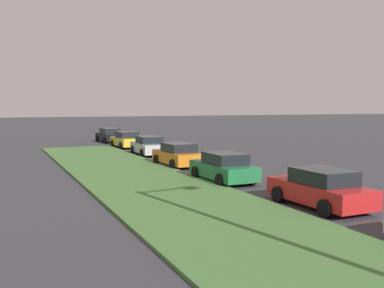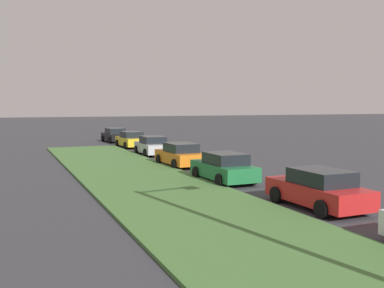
# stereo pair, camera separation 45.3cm
# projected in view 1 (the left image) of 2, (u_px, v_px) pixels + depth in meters

# --- Properties ---
(grass_median) EXTENTS (60.00, 6.00, 0.12)m
(grass_median) POSITION_uv_depth(u_px,v_px,m) (256.00, 238.00, 12.73)
(grass_median) COLOR #477238
(grass_median) RESTS_ON ground
(parked_car_red) EXTENTS (4.33, 2.07, 1.47)m
(parked_car_red) POSITION_uv_depth(u_px,v_px,m) (320.00, 189.00, 16.71)
(parked_car_red) COLOR red
(parked_car_red) RESTS_ON ground
(parked_car_green) EXTENTS (4.32, 2.05, 1.47)m
(parked_car_green) POSITION_uv_depth(u_px,v_px,m) (224.00, 167.00, 22.38)
(parked_car_green) COLOR #1E6B38
(parked_car_green) RESTS_ON ground
(parked_car_orange) EXTENTS (4.35, 2.12, 1.47)m
(parked_car_orange) POSITION_uv_depth(u_px,v_px,m) (178.00, 155.00, 28.05)
(parked_car_orange) COLOR orange
(parked_car_orange) RESTS_ON ground
(parked_car_silver) EXTENTS (4.35, 2.12, 1.47)m
(parked_car_silver) POSITION_uv_depth(u_px,v_px,m) (149.00, 146.00, 34.30)
(parked_car_silver) COLOR #B2B5BA
(parked_car_silver) RESTS_ON ground
(parked_car_yellow) EXTENTS (4.35, 2.12, 1.47)m
(parked_car_yellow) POSITION_uv_depth(u_px,v_px,m) (126.00, 140.00, 40.34)
(parked_car_yellow) COLOR gold
(parked_car_yellow) RESTS_ON ground
(parked_car_black) EXTENTS (4.39, 2.20, 1.47)m
(parked_car_black) POSITION_uv_depth(u_px,v_px,m) (109.00, 135.00, 46.30)
(parked_car_black) COLOR black
(parked_car_black) RESTS_ON ground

